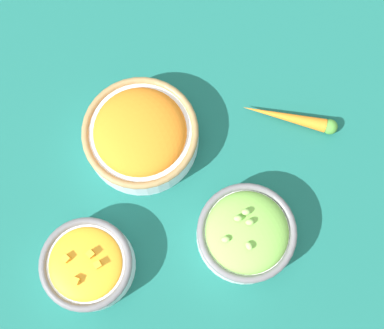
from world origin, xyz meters
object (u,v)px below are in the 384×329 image
(bowl_squash, at_px, (88,264))
(loose_carrot, at_px, (292,118))
(bowl_lettuce, at_px, (246,233))
(bowl_carrots, at_px, (141,134))

(bowl_squash, xyz_separation_m, loose_carrot, (0.33, -0.26, -0.02))
(bowl_lettuce, height_order, loose_carrot, bowl_lettuce)
(bowl_squash, relative_size, bowl_lettuce, 0.92)
(bowl_squash, xyz_separation_m, bowl_lettuce, (0.11, -0.23, 0.00))
(bowl_squash, height_order, bowl_carrots, bowl_carrots)
(bowl_squash, bearing_deg, bowl_lettuce, -63.65)
(bowl_carrots, height_order, loose_carrot, bowl_carrots)
(loose_carrot, bearing_deg, bowl_squash, 50.07)
(bowl_carrots, distance_m, loose_carrot, 0.27)
(bowl_squash, bearing_deg, loose_carrot, -38.08)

